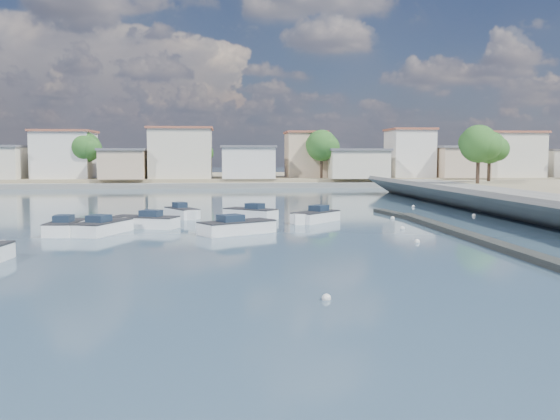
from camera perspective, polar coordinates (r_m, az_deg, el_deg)
name	(u,v)px	position (r m, az deg, el deg)	size (l,w,h in m)	color
ground	(297,202)	(68.18, 1.61, 0.70)	(400.00, 400.00, 0.00)	#304D60
breakwater	(448,230)	(43.17, 15.13, -1.74)	(2.00, 31.02, 0.35)	black
far_shore_land	(265,179)	(119.86, -1.34, 2.89)	(160.00, 40.00, 1.40)	gray
far_shore_quay	(274,185)	(98.95, -0.52, 2.27)	(160.00, 2.50, 0.80)	slate
far_town	(335,157)	(106.10, 5.01, 4.89)	(113.01, 12.80, 8.35)	beige
shore_trees	(330,148)	(97.03, 4.56, 5.64)	(74.56, 38.32, 7.92)	#38281E
motorboat_b	(105,228)	(42.63, -15.69, -1.56)	(3.45, 5.21, 1.48)	white
motorboat_c	(142,222)	(45.24, -12.51, -1.12)	(5.18, 3.29, 1.48)	white
motorboat_d	(314,217)	(47.82, 3.12, -0.68)	(4.25, 4.46, 1.48)	white
motorboat_e	(67,228)	(43.36, -18.89, -1.53)	(2.03, 4.94, 1.48)	white
motorboat_f	(248,214)	(50.68, -2.94, -0.36)	(4.49, 4.03, 1.48)	white
motorboat_g	(183,214)	(51.55, -8.86, -0.32)	(3.15, 4.14, 1.48)	white
motorboat_h	(241,228)	(41.16, -3.63, -1.61)	(5.30, 4.29, 1.48)	white
mooring_buoys	(413,227)	(45.44, 12.06, -1.50)	(17.78, 38.79, 0.34)	silver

